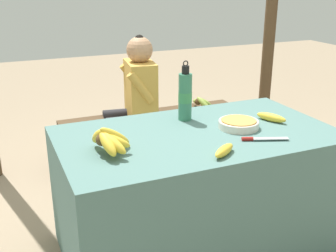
# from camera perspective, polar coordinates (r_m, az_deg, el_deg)

# --- Properties ---
(ground_plane) EXTENTS (12.00, 12.00, 0.00)m
(ground_plane) POSITION_cam_1_polar(r_m,az_deg,el_deg) (2.49, 3.64, -15.76)
(ground_plane) COLOR gray
(market_counter) EXTENTS (1.42, 0.81, 0.68)m
(market_counter) POSITION_cam_1_polar(r_m,az_deg,el_deg) (2.31, 3.82, -8.85)
(market_counter) COLOR #4C706B
(market_counter) RESTS_ON ground_plane
(banana_bunch_ripe) EXTENTS (0.19, 0.27, 0.14)m
(banana_bunch_ripe) POSITION_cam_1_polar(r_m,az_deg,el_deg) (1.91, -7.99, -1.78)
(banana_bunch_ripe) COLOR #4C381E
(banana_bunch_ripe) RESTS_ON market_counter
(serving_bowl) EXTENTS (0.21, 0.21, 0.04)m
(serving_bowl) POSITION_cam_1_polar(r_m,az_deg,el_deg) (2.25, 9.55, 0.35)
(serving_bowl) COLOR silver
(serving_bowl) RESTS_ON market_counter
(water_bottle) EXTENTS (0.08, 0.08, 0.33)m
(water_bottle) POSITION_cam_1_polar(r_m,az_deg,el_deg) (2.32, 2.34, 4.09)
(water_bottle) COLOR #337556
(water_bottle) RESTS_ON market_counter
(loose_banana_front) EXTENTS (0.16, 0.13, 0.04)m
(loose_banana_front) POSITION_cam_1_polar(r_m,az_deg,el_deg) (1.91, 7.61, -3.30)
(loose_banana_front) COLOR gold
(loose_banana_front) RESTS_ON market_counter
(loose_banana_side) EXTENTS (0.12, 0.18, 0.04)m
(loose_banana_side) POSITION_cam_1_polar(r_m,az_deg,el_deg) (2.39, 13.78, 1.16)
(loose_banana_side) COLOR gold
(loose_banana_side) RESTS_ON market_counter
(knife) EXTENTS (0.22, 0.10, 0.02)m
(knife) POSITION_cam_1_polar(r_m,az_deg,el_deg) (2.10, 12.14, -1.69)
(knife) COLOR #BCBCC1
(knife) RESTS_ON market_counter
(wooden_bench) EXTENTS (1.47, 0.32, 0.39)m
(wooden_bench) POSITION_cam_1_polar(r_m,az_deg,el_deg) (3.39, -2.06, 0.51)
(wooden_bench) COLOR #4C3823
(wooden_bench) RESTS_ON ground_plane
(seated_vendor) EXTENTS (0.43, 0.41, 1.03)m
(seated_vendor) POSITION_cam_1_polar(r_m,az_deg,el_deg) (3.24, -4.52, 4.45)
(seated_vendor) COLOR #232328
(seated_vendor) RESTS_ON ground_plane
(banana_bunch_green) EXTENTS (0.15, 0.26, 0.12)m
(banana_bunch_green) POSITION_cam_1_polar(r_m,az_deg,el_deg) (3.51, 4.53, 3.26)
(banana_bunch_green) COLOR #4C381E
(banana_bunch_green) RESTS_ON wooden_bench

